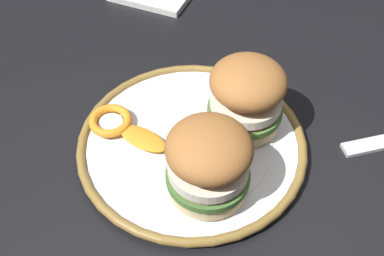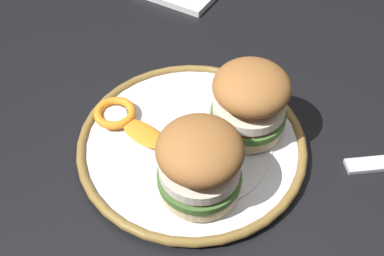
{
  "view_description": "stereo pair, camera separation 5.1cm",
  "coord_description": "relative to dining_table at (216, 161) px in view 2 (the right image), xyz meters",
  "views": [
    {
      "loc": [
        0.07,
        -0.43,
        1.22
      ],
      "look_at": [
        -0.02,
        -0.06,
        0.78
      ],
      "focal_mm": 42.45,
      "sensor_mm": 36.0,
      "label": 1
    },
    {
      "loc": [
        0.12,
        -0.42,
        1.22
      ],
      "look_at": [
        -0.02,
        -0.06,
        0.78
      ],
      "focal_mm": 42.45,
      "sensor_mm": 36.0,
      "label": 2
    }
  ],
  "objects": [
    {
      "name": "orange_peel_strip_long",
      "position": [
        -0.08,
        -0.07,
        0.11
      ],
      "size": [
        0.08,
        0.05,
        0.01
      ],
      "color": "orange",
      "rests_on": "dinner_plate"
    },
    {
      "name": "sandwich_half_left",
      "position": [
        0.04,
        -0.01,
        0.16
      ],
      "size": [
        0.12,
        0.12,
        0.1
      ],
      "color": "beige",
      "rests_on": "dinner_plate"
    },
    {
      "name": "dinner_plate",
      "position": [
        -0.02,
        -0.06,
        0.1
      ],
      "size": [
        0.31,
        0.31,
        0.02
      ],
      "color": "white",
      "rests_on": "dining_table"
    },
    {
      "name": "sandwich_half_right",
      "position": [
        0.02,
        -0.13,
        0.16
      ],
      "size": [
        0.11,
        0.11,
        0.1
      ],
      "color": "beige",
      "rests_on": "dinner_plate"
    },
    {
      "name": "orange_peel_curled",
      "position": [
        -0.13,
        -0.05,
        0.11
      ],
      "size": [
        0.06,
        0.06,
        0.01
      ],
      "color": "orange",
      "rests_on": "dinner_plate"
    },
    {
      "name": "dining_table",
      "position": [
        0.0,
        0.0,
        0.0
      ],
      "size": [
        1.36,
        0.97,
        0.74
      ],
      "color": "black",
      "rests_on": "ground"
    }
  ]
}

